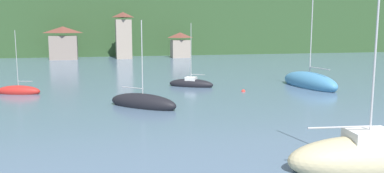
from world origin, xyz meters
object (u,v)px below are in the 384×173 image
object	(u,v)px
mooring_buoy_mid	(243,91)
sailboat_far_1	(143,103)
shore_building_central	(180,45)
shore_building_west	(64,44)
sailboat_far_9	(309,82)
sailboat_far_2	(191,84)
sailboat_far_4	(19,91)
sailboat_near_3	(368,157)
shore_building_westcentral	(123,36)

from	to	relation	value
mooring_buoy_mid	sailboat_far_1	bearing A→B (deg)	-152.35
shore_building_central	mooring_buoy_mid	world-z (taller)	shore_building_central
sailboat_far_1	mooring_buoy_mid	bearing A→B (deg)	70.34
sailboat_far_1	mooring_buoy_mid	distance (m)	11.82
shore_building_west	sailboat_far_9	distance (m)	52.82
shore_building_west	mooring_buoy_mid	xyz separation A→B (m)	(20.00, -45.99, -3.14)
sailboat_far_2	mooring_buoy_mid	bearing A→B (deg)	164.89
shore_building_central	sailboat_far_4	bearing A→B (deg)	-120.21
sailboat_far_9	shore_building_west	bearing A→B (deg)	25.34
sailboat_far_4	mooring_buoy_mid	size ratio (longest dim) A/B	15.40
sailboat_far_1	sailboat_far_9	xyz separation A→B (m)	(18.25, 6.63, 0.16)
sailboat_far_1	sailboat_far_2	size ratio (longest dim) A/B	1.03
sailboat_far_1	sailboat_far_9	size ratio (longest dim) A/B	0.70
shore_building_central	sailboat_far_2	xyz separation A→B (m)	(-7.58, -41.34, -2.25)
sailboat_far_2	mooring_buoy_mid	world-z (taller)	sailboat_far_2
shore_building_central	sailboat_near_3	world-z (taller)	sailboat_near_3
shore_building_westcentral	sailboat_far_4	size ratio (longest dim) A/B	1.49
mooring_buoy_mid	shore_building_westcentral	bearing A→B (deg)	100.23
shore_building_westcentral	mooring_buoy_mid	bearing A→B (deg)	-79.77
shore_building_central	mooring_buoy_mid	size ratio (longest dim) A/B	12.92
shore_building_west	shore_building_westcentral	bearing A→B (deg)	0.60
shore_building_west	shore_building_westcentral	size ratio (longest dim) A/B	0.69
shore_building_west	sailboat_far_1	world-z (taller)	sailboat_far_1
shore_building_west	sailboat_near_3	world-z (taller)	sailboat_near_3
sailboat_far_9	mooring_buoy_mid	xyz separation A→B (m)	(-7.79, -1.15, -0.51)
sailboat_far_4	sailboat_far_9	size ratio (longest dim) A/B	0.62
shore_building_westcentral	sailboat_far_2	xyz separation A→B (m)	(4.11, -41.69, -4.25)
shore_building_westcentral	sailboat_far_1	world-z (taller)	shore_building_westcentral
sailboat_far_4	sailboat_far_9	world-z (taller)	sailboat_far_9
sailboat_far_2	sailboat_far_9	size ratio (longest dim) A/B	0.69
shore_building_westcentral	sailboat_far_9	bearing A→B (deg)	-70.29
sailboat_far_1	shore_building_west	bearing A→B (deg)	143.18
sailboat_far_1	sailboat_near_3	distance (m)	18.02
sailboat_far_2	sailboat_far_9	bearing A→B (deg)	-163.99
sailboat_far_1	sailboat_far_4	distance (m)	14.07
shore_building_west	sailboat_far_1	size ratio (longest dim) A/B	0.90
shore_building_central	sailboat_far_9	distance (m)	44.88
shore_building_central	sailboat_near_3	xyz separation A→B (m)	(-5.78, -67.37, -2.03)
shore_building_west	shore_building_central	distance (m)	23.37
sailboat_far_1	sailboat_far_2	xyz separation A→B (m)	(6.26, 9.91, -0.04)
sailboat_far_9	mooring_buoy_mid	distance (m)	7.89
mooring_buoy_mid	shore_building_central	bearing A→B (deg)	85.79
shore_building_westcentral	sailboat_near_3	distance (m)	68.10
sailboat_near_3	sailboat_far_2	bearing A→B (deg)	100.50
shore_building_westcentral	sailboat_near_3	bearing A→B (deg)	-85.02
shore_building_central	sailboat_far_1	world-z (taller)	sailboat_far_1
sailboat_far_1	sailboat_near_3	bearing A→B (deg)	-20.77
sailboat_near_3	sailboat_far_4	distance (m)	31.47
sailboat_far_2	mooring_buoy_mid	xyz separation A→B (m)	(4.21, -4.42, -0.30)
mooring_buoy_mid	sailboat_far_2	bearing A→B (deg)	133.60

